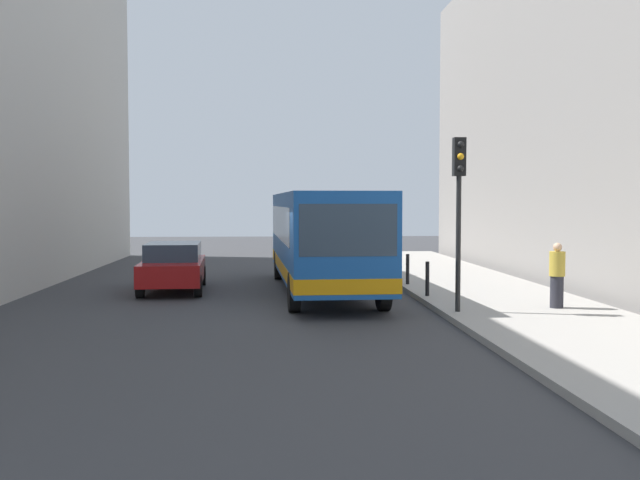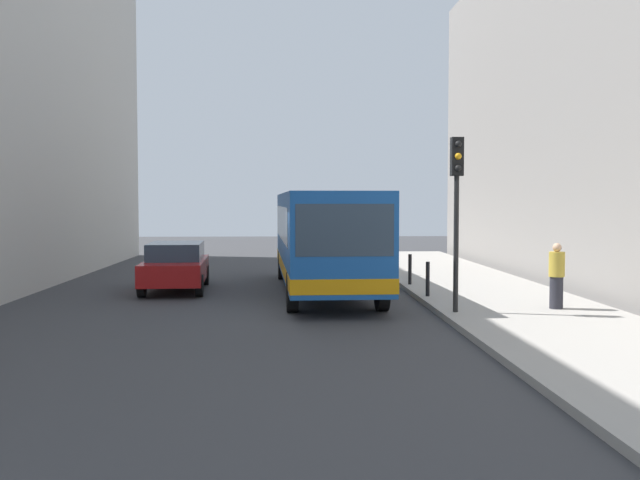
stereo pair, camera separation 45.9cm
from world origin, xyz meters
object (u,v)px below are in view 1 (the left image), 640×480
object	(u,v)px
bus	(322,235)
traffic_light	(459,191)
car_beside_bus	(173,266)
bollard_far	(392,262)
pedestrian_near_signal	(557,276)
bollard_near	(427,279)
bollard_mid	(408,269)

from	to	relation	value
bus	traffic_light	world-z (taller)	traffic_light
bus	car_beside_bus	size ratio (longest dim) A/B	2.47
bollard_far	pedestrian_near_signal	distance (m)	8.69
bollard_far	bollard_near	bearing A→B (deg)	-90.00
traffic_light	bollard_near	world-z (taller)	traffic_light
traffic_light	bollard_mid	size ratio (longest dim) A/B	4.32
bollard_near	bollard_mid	world-z (taller)	same
bollard_near	bollard_far	size ratio (longest dim) A/B	1.00
bus	car_beside_bus	xyz separation A→B (m)	(-4.54, 0.55, -0.94)
bollard_mid	car_beside_bus	bearing A→B (deg)	-179.67
traffic_light	bollard_mid	bearing A→B (deg)	90.99
traffic_light	bollard_far	distance (m)	9.02
car_beside_bus	bollard_near	size ratio (longest dim) A/B	4.72
bus	bollard_far	size ratio (longest dim) A/B	11.69
bollard_mid	bollard_far	distance (m)	2.89
car_beside_bus	bollard_far	world-z (taller)	car_beside_bus
bus	bollard_far	xyz separation A→B (m)	(2.76, 3.48, -1.10)
bollard_near	pedestrian_near_signal	world-z (taller)	pedestrian_near_signal
bus	bollard_far	world-z (taller)	bus
bollard_far	pedestrian_near_signal	world-z (taller)	pedestrian_near_signal
bollard_mid	bollard_far	size ratio (longest dim) A/B	1.00
bollard_near	bollard_far	xyz separation A→B (m)	(0.00, 5.79, 0.00)
bus	bollard_near	xyz separation A→B (m)	(2.76, -2.30, -1.10)
car_beside_bus	bus	bearing A→B (deg)	170.14
car_beside_bus	bollard_near	world-z (taller)	car_beside_bus
bollard_near	bollard_mid	bearing A→B (deg)	90.00
bollard_far	pedestrian_near_signal	size ratio (longest dim) A/B	0.59
bus	traffic_light	bearing A→B (deg)	116.64
traffic_light	bollard_near	bearing A→B (deg)	91.97
bollard_near	bollard_mid	size ratio (longest dim) A/B	1.00
bollard_mid	bus	bearing A→B (deg)	-167.90
car_beside_bus	bollard_far	xyz separation A→B (m)	(7.30, 2.93, -0.16)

